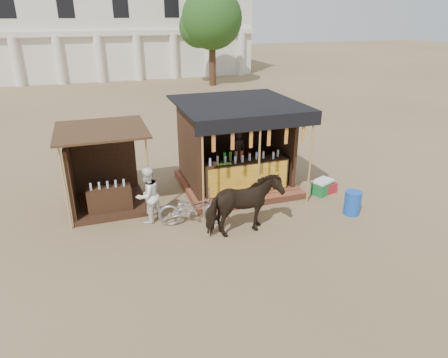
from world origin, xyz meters
TOP-DOWN VIEW (x-y plane):
  - ground at (0.00, 0.00)m, footprint 120.00×120.00m
  - main_stall at (1.01, 3.36)m, footprint 3.60×3.61m
  - secondary_stall at (-3.17, 3.24)m, footprint 2.40×2.40m
  - cow at (0.14, 0.47)m, footprint 1.97×1.04m
  - motorbike at (-0.98, 1.37)m, footprint 1.88×1.04m
  - bystander at (-2.03, 1.92)m, footprint 0.96×0.91m
  - blue_barrel at (3.44, 0.52)m, footprint 0.56×0.56m
  - red_crate at (3.61, 2.00)m, footprint 0.51×0.46m
  - cooler at (3.38, 1.96)m, footprint 0.76×0.66m
  - background_building at (-2.00, 29.94)m, footprint 26.00×7.45m
  - tree at (5.81, 22.14)m, footprint 4.50×4.40m

SIDE VIEW (x-z plane):
  - ground at x=0.00m, z-range 0.00..0.00m
  - red_crate at x=3.61m, z-range 0.00..0.32m
  - cooler at x=3.38m, z-range 0.00..0.46m
  - blue_barrel at x=3.44m, z-range 0.00..0.68m
  - motorbike at x=-0.98m, z-range 0.00..0.94m
  - bystander at x=-2.03m, z-range 0.00..1.56m
  - cow at x=0.14m, z-range 0.00..1.60m
  - secondary_stall at x=-3.17m, z-range -0.34..2.04m
  - main_stall at x=1.01m, z-range -0.37..2.41m
  - background_building at x=-2.00m, z-range -0.11..8.07m
  - tree at x=5.81m, z-range 1.13..8.13m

